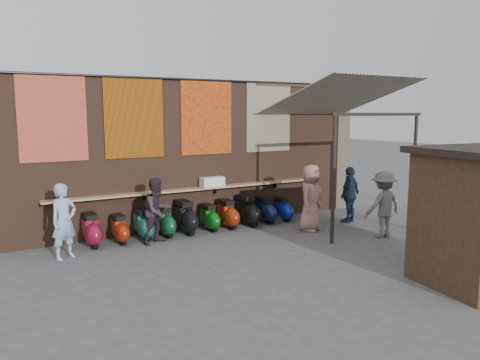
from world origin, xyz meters
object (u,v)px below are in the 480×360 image
at_px(scooter_stool_7, 247,211).
at_px(shopper_tan, 311,198).
at_px(shopper_navy, 350,195).
at_px(scooter_stool_3, 165,222).
at_px(scooter_stool_4, 185,217).
at_px(scooter_stool_1, 120,229).
at_px(scooter_stool_2, 143,224).
at_px(scooter_stool_0, 91,230).
at_px(diner_left, 64,221).
at_px(diner_right, 158,211).
at_px(scooter_stool_8, 265,210).
at_px(shopper_grey, 383,205).
at_px(shelf_box, 212,182).
at_px(scooter_stool_5, 209,218).
at_px(scooter_stool_6, 227,214).
at_px(scooter_stool_9, 282,209).

bearing_deg(scooter_stool_7, shopper_tan, -49.52).
bearing_deg(shopper_navy, scooter_stool_3, -32.97).
height_order(scooter_stool_4, scooter_stool_7, scooter_stool_4).
xyz_separation_m(scooter_stool_1, shopper_tan, (4.73, -1.34, 0.55)).
bearing_deg(scooter_stool_2, scooter_stool_0, 179.41).
xyz_separation_m(scooter_stool_1, diner_left, (-1.35, -0.59, 0.48)).
bearing_deg(diner_right, scooter_stool_3, 32.81).
bearing_deg(scooter_stool_2, scooter_stool_3, -0.01).
relative_size(scooter_stool_7, diner_right, 0.55).
bearing_deg(scooter_stool_8, scooter_stool_4, 179.21).
bearing_deg(diner_left, scooter_stool_0, 18.40).
height_order(scooter_stool_3, shopper_navy, shopper_navy).
distance_m(shopper_navy, shopper_grey, 1.69).
relative_size(scooter_stool_3, scooter_stool_4, 0.88).
bearing_deg(shopper_grey, shopper_tan, -46.87).
distance_m(scooter_stool_1, diner_right, 1.03).
relative_size(shelf_box, scooter_stool_1, 0.89).
distance_m(diner_right, shopper_tan, 4.03).
bearing_deg(shopper_tan, scooter_stool_4, 125.81).
bearing_deg(shopper_tan, diner_left, 143.68).
bearing_deg(scooter_stool_5, scooter_stool_1, -179.55).
bearing_deg(shelf_box, shopper_grey, -43.79).
xyz_separation_m(scooter_stool_4, scooter_stool_7, (1.85, -0.04, -0.01)).
xyz_separation_m(scooter_stool_2, scooter_stool_7, (2.98, -0.04, 0.04)).
height_order(scooter_stool_1, shopper_tan, shopper_tan).
bearing_deg(shopper_grey, scooter_stool_3, -26.48).
bearing_deg(scooter_stool_1, scooter_stool_5, 0.45).
xyz_separation_m(scooter_stool_2, scooter_stool_6, (2.35, -0.03, 0.01)).
height_order(scooter_stool_9, shopper_navy, shopper_navy).
relative_size(scooter_stool_3, scooter_stool_6, 0.97).
relative_size(scooter_stool_4, scooter_stool_9, 1.26).
bearing_deg(scooter_stool_3, shopper_tan, -21.23).
relative_size(scooter_stool_5, shopper_tan, 0.41).
height_order(scooter_stool_7, shopper_grey, shopper_grey).
height_order(scooter_stool_1, scooter_stool_3, scooter_stool_3).
bearing_deg(scooter_stool_0, scooter_stool_7, -0.65).
xyz_separation_m(scooter_stool_6, scooter_stool_8, (1.23, 0.01, -0.02)).
bearing_deg(scooter_stool_5, scooter_stool_9, -0.82).
bearing_deg(scooter_stool_0, shopper_tan, -14.56).
distance_m(scooter_stool_9, diner_right, 4.02).
height_order(scooter_stool_6, scooter_stool_8, scooter_stool_6).
xyz_separation_m(scooter_stool_2, scooter_stool_5, (1.81, -0.03, -0.03)).
xyz_separation_m(shelf_box, scooter_stool_3, (-1.49, -0.27, -0.88)).
relative_size(scooter_stool_0, shopper_tan, 0.46).
height_order(scooter_stool_3, shopper_tan, shopper_tan).
xyz_separation_m(scooter_stool_2, shopper_navy, (5.70, -1.20, 0.43)).
distance_m(scooter_stool_7, shopper_grey, 3.65).
xyz_separation_m(scooter_stool_7, scooter_stool_8, (0.61, 0.01, -0.06)).
bearing_deg(scooter_stool_2, shelf_box, 7.35).
relative_size(scooter_stool_0, scooter_stool_8, 1.07).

